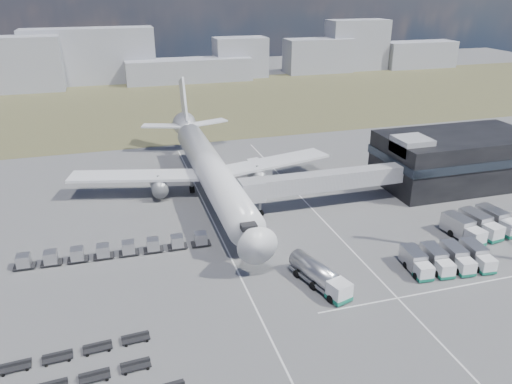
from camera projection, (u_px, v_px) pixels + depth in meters
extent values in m
plane|color=#565659|center=(260.00, 285.00, 66.54)|extent=(420.00, 420.00, 0.00)
cube|color=#4B462D|center=(162.00, 105.00, 163.70)|extent=(420.00, 90.00, 0.01)
cube|color=silver|center=(236.00, 268.00, 70.43)|extent=(0.25, 110.00, 0.01)
cube|color=silver|center=(351.00, 250.00, 75.15)|extent=(0.25, 110.00, 0.01)
cube|color=silver|center=(458.00, 287.00, 66.03)|extent=(40.00, 0.25, 0.01)
cube|color=black|center=(457.00, 159.00, 98.38)|extent=(30.00, 16.00, 10.00)
cube|color=#262D38|center=(458.00, 153.00, 97.92)|extent=(30.40, 16.40, 1.60)
cube|color=#939399|center=(412.00, 146.00, 91.72)|extent=(6.00, 6.00, 3.00)
cube|color=#939399|center=(324.00, 181.00, 87.41)|extent=(29.80, 3.00, 3.00)
cube|color=#939399|center=(252.00, 190.00, 83.45)|extent=(4.00, 3.60, 3.40)
cylinder|color=slate|center=(259.00, 202.00, 85.28)|extent=(0.70, 0.70, 5.10)
cylinder|color=black|center=(259.00, 213.00, 86.10)|extent=(1.40, 0.90, 1.40)
cylinder|color=white|center=(212.00, 172.00, 90.98)|extent=(5.60, 48.00, 5.60)
cone|color=white|center=(252.00, 238.00, 67.57)|extent=(5.60, 5.00, 5.60)
cone|color=white|center=(187.00, 128.00, 115.40)|extent=(5.60, 8.00, 5.60)
cube|color=black|center=(248.00, 226.00, 69.03)|extent=(2.20, 2.00, 0.80)
cube|color=white|center=(138.00, 176.00, 92.45)|extent=(25.59, 11.38, 0.50)
cube|color=white|center=(271.00, 162.00, 99.27)|extent=(25.59, 11.38, 0.50)
cylinder|color=slate|center=(159.00, 186.00, 92.26)|extent=(3.00, 5.00, 3.00)
cylinder|color=slate|center=(257.00, 176.00, 97.25)|extent=(3.00, 5.00, 3.00)
cube|color=white|center=(162.00, 126.00, 115.57)|extent=(9.49, 5.63, 0.35)
cube|color=white|center=(208.00, 122.00, 118.45)|extent=(9.49, 5.63, 0.35)
cube|color=white|center=(183.00, 101.00, 115.83)|extent=(0.50, 9.06, 11.45)
cylinder|color=slate|center=(242.00, 245.00, 74.00)|extent=(0.50, 0.50, 2.50)
cylinder|color=slate|center=(192.00, 186.00, 95.24)|extent=(0.60, 0.60, 2.50)
cylinder|color=slate|center=(225.00, 183.00, 96.92)|extent=(0.60, 0.60, 2.50)
cylinder|color=black|center=(242.00, 249.00, 74.29)|extent=(0.50, 1.20, 1.20)
cube|color=#9596A2|center=(2.00, 65.00, 179.30)|extent=(41.22, 12.00, 19.51)
cube|color=#9596A2|center=(90.00, 56.00, 195.30)|extent=(49.67, 12.00, 21.03)
cube|color=#9596A2|center=(189.00, 70.00, 200.54)|extent=(50.07, 12.00, 9.03)
cube|color=#9596A2|center=(240.00, 57.00, 209.52)|extent=(21.65, 12.00, 16.17)
cube|color=#9596A2|center=(318.00, 56.00, 220.23)|extent=(29.41, 12.00, 14.53)
cube|color=#9596A2|center=(357.00, 45.00, 226.09)|extent=(27.27, 12.00, 21.87)
cube|color=#9596A2|center=(419.00, 54.00, 233.89)|extent=(34.27, 12.00, 11.85)
cube|color=white|center=(339.00, 291.00, 62.58)|extent=(3.08, 3.08, 2.38)
cube|color=#136D53|center=(339.00, 297.00, 62.94)|extent=(3.21, 3.21, 0.52)
cylinder|color=#ABABB0|center=(314.00, 269.00, 66.32)|extent=(4.66, 8.17, 2.59)
cube|color=slate|center=(313.00, 277.00, 66.78)|extent=(4.56, 8.14, 0.36)
cylinder|color=black|center=(321.00, 284.00, 65.68)|extent=(2.90, 1.85, 1.14)
cube|color=white|center=(256.00, 250.00, 73.76)|extent=(3.35, 2.13, 1.44)
cube|color=white|center=(259.00, 170.00, 102.32)|extent=(3.85, 6.90, 3.04)
cube|color=#136D53|center=(259.00, 175.00, 102.81)|extent=(3.97, 7.03, 0.49)
cube|color=white|center=(424.00, 272.00, 67.26)|extent=(2.30, 2.22, 2.02)
cube|color=#136D53|center=(423.00, 277.00, 67.56)|extent=(2.40, 2.32, 0.41)
cube|color=#ABABB0|center=(413.00, 257.00, 70.03)|extent=(2.60, 4.42, 2.39)
cube|color=white|center=(445.00, 269.00, 67.81)|extent=(2.30, 2.22, 2.02)
cube|color=#136D53|center=(444.00, 274.00, 68.12)|extent=(2.40, 2.32, 0.41)
cube|color=#ABABB0|center=(433.00, 255.00, 70.58)|extent=(2.60, 4.42, 2.39)
cube|color=white|center=(466.00, 267.00, 68.37)|extent=(2.30, 2.22, 2.02)
cube|color=#136D53|center=(465.00, 272.00, 68.67)|extent=(2.40, 2.32, 0.41)
cube|color=#ABABB0|center=(453.00, 253.00, 71.13)|extent=(2.60, 4.42, 2.39)
cube|color=white|center=(486.00, 265.00, 68.92)|extent=(2.30, 2.22, 2.02)
cube|color=#136D53|center=(485.00, 270.00, 69.22)|extent=(2.40, 2.32, 0.41)
cube|color=#ABABB0|center=(473.00, 251.00, 71.69)|extent=(2.60, 4.42, 2.39)
cube|color=white|center=(475.00, 237.00, 75.95)|extent=(2.75, 2.66, 2.36)
cube|color=#136D53|center=(474.00, 242.00, 76.31)|extent=(2.87, 2.78, 0.48)
cube|color=#ABABB0|center=(457.00, 224.00, 78.95)|extent=(3.20, 5.23, 2.79)
cube|color=white|center=(493.00, 233.00, 77.32)|extent=(2.75, 2.66, 2.36)
cube|color=#136D53|center=(492.00, 238.00, 77.68)|extent=(2.87, 2.78, 0.48)
cube|color=#ABABB0|center=(475.00, 220.00, 80.32)|extent=(3.20, 5.23, 2.79)
cube|color=white|center=(510.00, 228.00, 78.69)|extent=(2.75, 2.66, 2.36)
cube|color=#136D53|center=(509.00, 233.00, 79.05)|extent=(2.87, 2.78, 0.48)
cube|color=#ABABB0|center=(491.00, 216.00, 81.68)|extent=(3.20, 5.23, 2.79)
cube|color=black|center=(25.00, 266.00, 70.20)|extent=(2.95, 1.85, 0.20)
cube|color=#ABABB0|center=(23.00, 260.00, 69.83)|extent=(1.83, 1.83, 1.68)
cube|color=black|center=(52.00, 263.00, 71.07)|extent=(2.95, 1.85, 0.20)
cube|color=#ABABB0|center=(51.00, 257.00, 70.70)|extent=(1.83, 1.83, 1.68)
cube|color=black|center=(78.00, 259.00, 71.94)|extent=(2.95, 1.85, 0.20)
cube|color=#ABABB0|center=(77.00, 254.00, 71.57)|extent=(1.83, 1.83, 1.68)
cube|color=black|center=(104.00, 256.00, 72.82)|extent=(2.95, 1.85, 0.20)
cube|color=#ABABB0|center=(103.00, 250.00, 72.45)|extent=(1.83, 1.83, 1.68)
cube|color=black|center=(129.00, 253.00, 73.69)|extent=(2.95, 1.85, 0.20)
cube|color=#ABABB0|center=(128.00, 247.00, 73.32)|extent=(1.83, 1.83, 1.68)
cube|color=black|center=(154.00, 250.00, 74.56)|extent=(2.95, 1.85, 0.20)
cube|color=#ABABB0|center=(153.00, 244.00, 74.19)|extent=(1.83, 1.83, 1.68)
cube|color=black|center=(178.00, 246.00, 75.43)|extent=(2.95, 1.85, 0.20)
cube|color=#ABABB0|center=(177.00, 241.00, 75.06)|extent=(1.83, 1.83, 1.68)
cube|color=black|center=(201.00, 243.00, 76.30)|extent=(2.95, 1.85, 0.20)
cube|color=#ABABB0|center=(201.00, 238.00, 75.94)|extent=(1.83, 1.83, 1.68)
cube|color=black|center=(51.00, 357.00, 53.08)|extent=(20.68, 3.02, 0.74)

